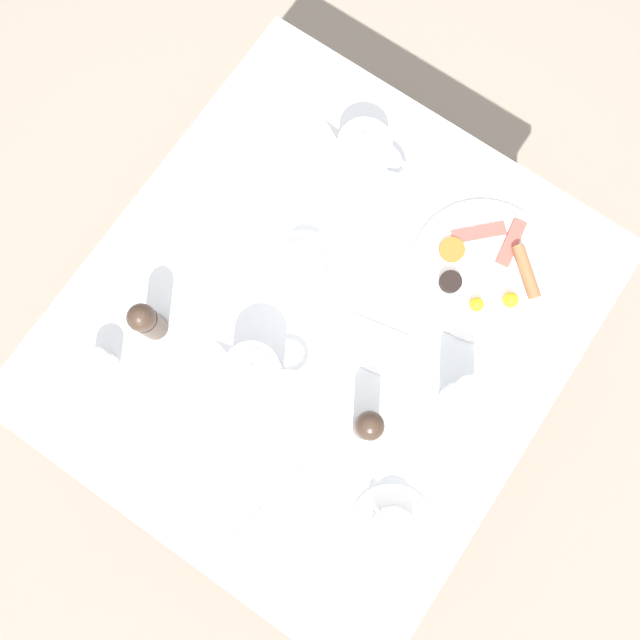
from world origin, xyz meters
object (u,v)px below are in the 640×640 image
Objects in this scene: teacup_with_saucer_left at (393,528)px; creamer_jug at (100,365)px; pepper_grinder at (368,426)px; napkin_folded at (372,346)px; teacup_with_saucer_right at (304,264)px; water_glass_tall at (464,397)px; teapot_far at (255,373)px; salt_grinder at (147,321)px; knife_by_plate at (225,196)px; fork_by_plate at (265,509)px; teapot_near at (364,154)px; breakfast_plate at (486,272)px.

teacup_with_saucer_left is 1.94× the size of creamer_jug.
napkin_folded is at bearing -150.67° from pepper_grinder.
teacup_with_saucer_left is 1.00× the size of teacup_with_saucer_right.
water_glass_tall is 0.20m from napkin_folded.
salt_grinder is at bearing -23.24° from teapot_far.
creamer_jug is 0.42× the size of knife_by_plate.
teacup_with_saucer_right is at bearing -127.37° from teacup_with_saucer_left.
teacup_with_saucer_right is 0.82× the size of knife_by_plate.
teacup_with_saucer_right is at bearing 81.36° from knife_by_plate.
napkin_folded reaches higher than knife_by_plate.
napkin_folded reaches higher than fork_by_plate.
teacup_with_saucer_right is 1.94× the size of creamer_jug.
teapot_near is at bearing 163.93° from salt_grinder.
pepper_grinder is (-0.04, 0.23, 0.01)m from teapot_far.
teacup_with_saucer_right is 0.40m from water_glass_tall.
teapot_far is at bearing -31.13° from breakfast_plate.
pepper_grinder reaches higher than fork_by_plate.
teapot_near is 0.72m from teacup_with_saucer_left.
water_glass_tall is 1.01× the size of pepper_grinder.
teapot_far reaches higher than breakfast_plate.
creamer_jug is 0.13m from salt_grinder.
pepper_grinder is at bearing -131.65° from teacup_with_saucer_left.
fork_by_plate is (0.38, -0.19, -0.06)m from water_glass_tall.
water_glass_tall is at bearing 91.81° from napkin_folded.
creamer_jug is at bearing -68.51° from pepper_grinder.
teapot_far reaches higher than salt_grinder.
teapot_far is 0.30m from creamer_jug.
pepper_grinder is at bearing 113.80° from teapot_near.
teacup_with_saucer_left is 0.34m from napkin_folded.
creamer_jug is (0.64, -0.18, -0.02)m from teapot_near.
creamer_jug is 0.44× the size of fork_by_plate.
pepper_grinder is at bearing 29.33° from napkin_folded.
napkin_folded is at bearing -88.19° from water_glass_tall.
water_glass_tall is 0.68× the size of knife_by_plate.
napkin_folded is at bearing 119.22° from salt_grinder.
pepper_grinder is at bearing 55.01° from teacup_with_saucer_right.
teacup_with_saucer_right is at bearing -105.99° from napkin_folded.
water_glass_tall reaches higher than pepper_grinder.
teapot_near is at bearing -113.61° from teapot_far.
knife_by_plate is at bearing -98.64° from teacup_with_saucer_right.
teacup_with_saucer_right is at bearing -154.44° from fork_by_plate.
teapot_near is at bearing -161.27° from fork_by_plate.
breakfast_plate is 1.53× the size of teapot_near.
teacup_with_saucer_left is 0.19m from pepper_grinder.
knife_by_plate is (-0.35, -0.64, -0.02)m from teacup_with_saucer_left.
water_glass_tall is at bearing 140.90° from pepper_grinder.
teapot_far is 1.35× the size of pepper_grinder.
fork_by_plate is at bearing -9.34° from breakfast_plate.
pepper_grinder is 0.17m from napkin_folded.
napkin_folded is at bearing -22.78° from breakfast_plate.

